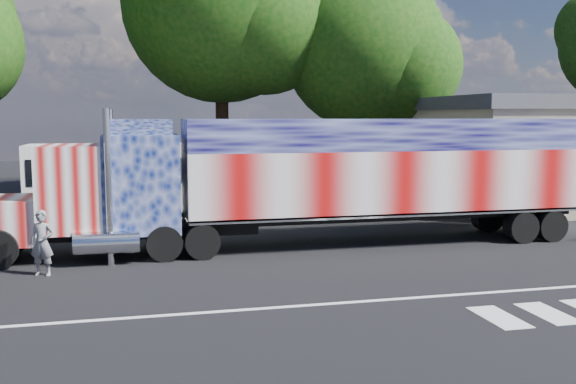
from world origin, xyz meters
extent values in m
plane|color=black|center=(0.00, 0.00, 0.00)|extent=(100.00, 100.00, 0.00)
cube|color=silver|center=(0.00, -3.00, 0.01)|extent=(30.00, 0.15, 0.01)
cube|color=silver|center=(2.80, -4.80, 0.01)|extent=(0.70, 1.60, 0.01)
cube|color=silver|center=(4.00, -4.80, 0.01)|extent=(0.70, 1.60, 0.01)
cube|color=black|center=(-5.58, 3.55, 0.72)|extent=(9.25, 1.03, 0.31)
cube|color=#D48180|center=(-6.61, 3.55, 2.16)|extent=(1.85, 2.57, 2.57)
cube|color=black|center=(-7.48, 3.55, 2.62)|extent=(0.06, 2.16, 0.92)
cube|color=#46538F|center=(-4.55, 3.55, 2.26)|extent=(2.26, 2.57, 2.98)
cube|color=#46538F|center=(-4.55, 3.55, 3.96)|extent=(1.85, 2.47, 0.51)
cylinder|color=silver|center=(-5.48, 4.90, 2.26)|extent=(0.21, 0.21, 4.52)
cylinder|color=silver|center=(-5.48, 2.19, 2.26)|extent=(0.21, 0.21, 4.52)
cylinder|color=silver|center=(-5.58, 4.88, 0.67)|extent=(1.85, 0.68, 0.68)
cylinder|color=silver|center=(-5.58, 2.21, 0.67)|extent=(1.85, 0.68, 0.68)
cylinder|color=black|center=(-8.56, 4.68, 0.57)|extent=(1.13, 0.36, 1.13)
cylinder|color=black|center=(-3.94, 2.47, 0.53)|extent=(1.07, 0.57, 1.07)
cylinder|color=black|center=(-3.94, 4.63, 0.53)|extent=(1.07, 0.57, 1.07)
cylinder|color=black|center=(-2.81, 2.47, 0.53)|extent=(1.07, 0.57, 1.07)
cylinder|color=black|center=(-2.81, 4.63, 0.53)|extent=(1.07, 0.57, 1.07)
cube|color=black|center=(3.67, 3.55, 0.98)|extent=(13.36, 1.13, 0.31)
cube|color=#DC7A79|center=(3.67, 3.55, 2.16)|extent=(13.77, 2.67, 2.06)
cube|color=#454787|center=(3.67, 3.55, 3.70)|extent=(13.77, 2.67, 1.03)
cube|color=silver|center=(3.67, 3.55, 1.13)|extent=(13.77, 2.67, 0.12)
cube|color=silver|center=(10.57, 3.55, 2.67)|extent=(0.04, 2.57, 2.98)
cylinder|color=black|center=(8.09, 2.47, 0.53)|extent=(1.07, 0.57, 1.07)
cylinder|color=black|center=(8.09, 4.63, 0.53)|extent=(1.07, 0.57, 1.07)
cylinder|color=black|center=(9.22, 2.47, 0.53)|extent=(1.07, 0.57, 1.07)
cylinder|color=black|center=(9.22, 4.63, 0.53)|extent=(1.07, 0.57, 1.07)
cube|color=silver|center=(-3.41, 9.87, 1.60)|extent=(10.97, 2.38, 3.20)
cube|color=black|center=(-3.41, 9.87, 2.19)|extent=(10.60, 2.43, 1.01)
cube|color=black|center=(-3.41, 9.87, 0.41)|extent=(10.97, 2.38, 0.23)
cube|color=black|center=(-8.89, 9.87, 1.74)|extent=(0.05, 2.10, 1.28)
cylinder|color=black|center=(-7.52, 8.73, 0.46)|extent=(0.91, 0.27, 0.91)
cylinder|color=black|center=(-7.52, 11.01, 0.46)|extent=(0.91, 0.27, 0.91)
cylinder|color=black|center=(-0.67, 8.73, 0.46)|extent=(0.91, 0.27, 0.91)
cylinder|color=black|center=(-0.67, 11.01, 0.46)|extent=(0.91, 0.27, 0.91)
cylinder|color=black|center=(0.15, 8.73, 0.46)|extent=(0.91, 0.27, 0.91)
cylinder|color=black|center=(0.15, 11.01, 0.46)|extent=(0.91, 0.27, 0.91)
cube|color=#1E5926|center=(12.00, 5.96, 2.40)|extent=(1.60, 0.08, 1.20)
imported|color=slate|center=(-7.23, 1.38, 0.89)|extent=(0.75, 0.61, 1.79)
cylinder|color=black|center=(7.30, 16.05, 3.14)|extent=(0.70, 0.70, 6.27)
sphere|color=#214710|center=(7.30, 16.05, 7.84)|extent=(8.58, 8.58, 8.58)
sphere|color=#214710|center=(9.01, 14.76, 6.95)|extent=(6.00, 6.00, 6.00)
sphere|color=#214710|center=(6.01, 17.33, 8.74)|extent=(5.58, 5.58, 5.58)
cylinder|color=black|center=(-0.04, 18.29, 4.10)|extent=(0.70, 0.70, 8.19)
sphere|color=#214710|center=(-0.04, 18.29, 10.24)|extent=(10.46, 10.46, 10.46)
sphere|color=#214710|center=(2.06, 16.72, 9.07)|extent=(7.32, 7.32, 7.32)
camera|label=1|loc=(-4.73, -16.74, 4.29)|focal=40.00mm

